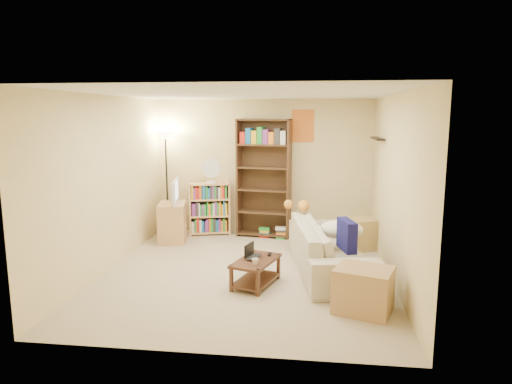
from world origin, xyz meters
The scene contains 19 objects.
room centered at (0.00, 0.01, 1.62)m, with size 4.50×4.54×2.52m.
sofa centered at (1.18, 0.28, 0.34)m, with size 1.29×2.46×0.68m, color beige.
navy_pillow centered at (1.38, -0.21, 0.65)m, with size 0.45×0.14×0.41m, color #131251.
cream_blanket centered at (1.34, 0.36, 0.59)m, with size 0.63×0.45×0.27m, color white.
tabby_cat centered at (0.74, 1.11, 0.78)m, with size 0.54×0.26×0.19m.
coffee_table centered at (0.19, -0.44, 0.21)m, with size 0.65×0.88×0.35m.
laptop centered at (0.20, -0.39, 0.36)m, with size 0.26×0.34×0.02m, color black.
laptop_screen centered at (0.10, -0.36, 0.45)m, with size 0.01×0.26×0.17m, color white.
mug centered at (0.21, -0.65, 0.39)m, with size 0.09×0.09×0.08m, color silver.
tv_remote centered at (0.36, -0.22, 0.36)m, with size 0.04×0.14×0.02m, color black.
tv_stand centered at (-1.53, 1.47, 0.34)m, with size 0.46×0.64×0.68m, color tan.
television centered at (-1.53, 1.47, 0.89)m, with size 0.24×0.74×0.42m, color black.
tall_bookshelf centered at (0.03, 2.01, 1.14)m, with size 1.00×0.45×2.15m.
short_bookshelf centered at (-0.99, 2.05, 0.49)m, with size 0.81×0.48×0.97m.
desk_fan centered at (-0.93, 2.00, 1.21)m, with size 0.35×0.19×0.45m.
floor_lamp centered at (-1.80, 2.05, 1.53)m, with size 0.33×0.33×1.92m.
side_table centered at (1.72, 1.41, 0.26)m, with size 0.45×0.45×0.52m, color tan.
end_cabinet centered at (1.51, -1.10, 0.26)m, with size 0.62×0.51×0.51m, color tan.
book_stacks centered at (0.23, 1.92, 0.10)m, with size 0.51×0.23×0.21m.
Camera 1 is at (0.91, -6.14, 2.23)m, focal length 32.00 mm.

